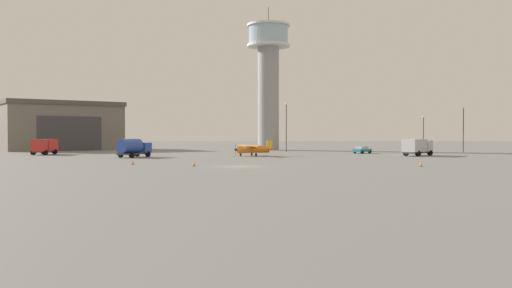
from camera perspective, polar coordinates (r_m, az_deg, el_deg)
ground_plane at (r=62.09m, az=-1.84°, el=-2.45°), size 400.00×400.00×0.00m
control_tower at (r=123.58m, az=1.35°, el=7.92°), size 9.96×9.96×33.26m
hangar at (r=132.86m, az=-20.55°, el=1.85°), size 31.80×30.25×11.28m
airplane_orange at (r=89.90m, az=-0.30°, el=-0.51°), size 7.19×9.04×2.76m
truck_box_red at (r=103.52m, az=-21.94°, el=-0.17°), size 3.30×6.06×2.82m
truck_fuel_tanker_blue at (r=87.42m, az=-13.19°, el=-0.34°), size 4.82×6.57×3.04m
truck_box_silver at (r=94.95m, az=17.09°, el=-0.24°), size 6.49×6.95×2.92m
car_teal at (r=104.24m, az=11.44°, el=-0.60°), size 4.08×4.21×1.37m
light_post_east at (r=119.11m, az=17.70°, el=1.47°), size 0.44×0.44×7.70m
light_post_north at (r=111.09m, az=3.30°, el=2.27°), size 0.44×0.44×10.37m
light_post_centre at (r=115.65m, az=21.56°, el=1.89°), size 0.44×0.44×9.36m
traffic_cone_near_left at (r=64.79m, az=17.43°, el=-2.06°), size 0.36×0.36×0.66m
traffic_cone_near_right at (r=67.86m, az=-13.22°, el=-1.91°), size 0.36×0.36×0.64m
traffic_cone_mid_apron at (r=63.10m, az=-6.75°, el=-2.14°), size 0.36×0.36×0.58m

